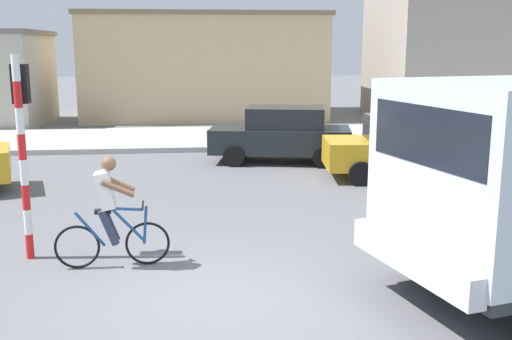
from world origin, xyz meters
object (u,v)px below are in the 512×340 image
object	(u,v)px
car_red_near	(406,147)
car_white_mid	(282,134)
cyclist	(110,212)
traffic_light_pole	(22,129)

from	to	relation	value
car_red_near	car_white_mid	xyz separation A→B (m)	(-2.82, 2.53, 0.00)
cyclist	car_red_near	distance (m)	8.69
car_white_mid	cyclist	bearing A→B (deg)	-114.97
cyclist	traffic_light_pole	size ratio (longest dim) A/B	0.54
car_white_mid	traffic_light_pole	bearing A→B (deg)	-124.26
cyclist	traffic_light_pole	xyz separation A→B (m)	(-1.35, 0.59, 1.20)
car_red_near	car_white_mid	size ratio (longest dim) A/B	0.98
car_red_near	traffic_light_pole	bearing A→B (deg)	-147.74
cyclist	car_red_near	bearing A→B (deg)	40.36
car_white_mid	car_red_near	bearing A→B (deg)	-41.95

